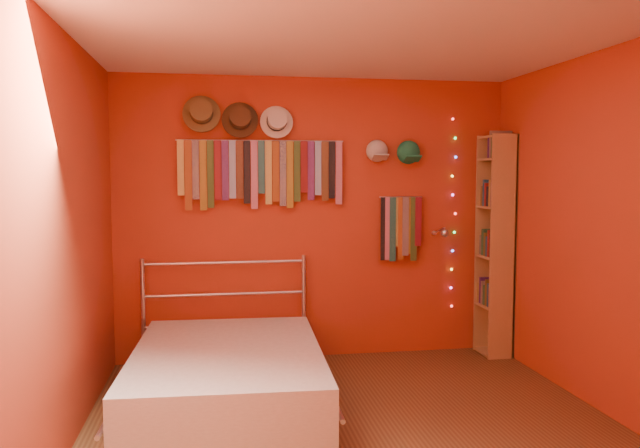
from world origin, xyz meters
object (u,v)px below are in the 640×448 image
tie_rack (261,170)px  reading_lamp (443,233)px  bookshelf (499,244)px  bed (228,374)px

tie_rack → reading_lamp: size_ratio=4.52×
reading_lamp → bookshelf: 0.56m
reading_lamp → tie_rack: bearing=173.5°
tie_rack → bookshelf: 2.25m
tie_rack → reading_lamp: (1.60, -0.18, -0.56)m
tie_rack → bed: size_ratio=0.74×
tie_rack → bookshelf: size_ratio=0.72×
tie_rack → reading_lamp: 1.70m
tie_rack → bed: (-0.32, -1.02, -1.47)m
bookshelf → bed: bearing=-160.7°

